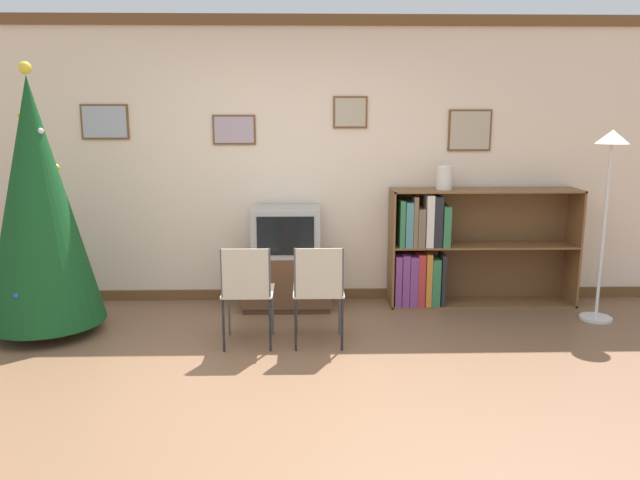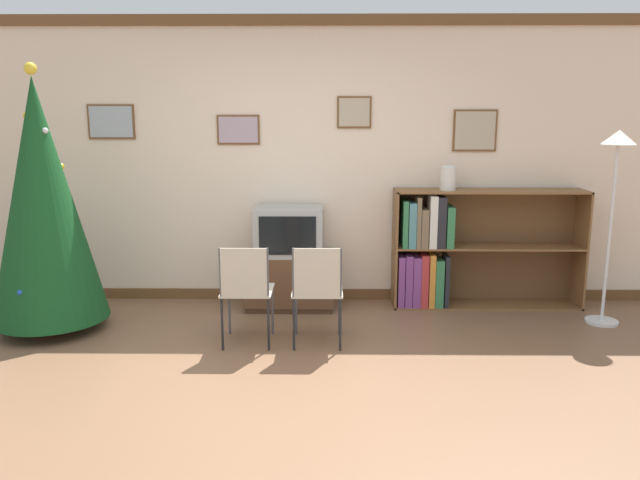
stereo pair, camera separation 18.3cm
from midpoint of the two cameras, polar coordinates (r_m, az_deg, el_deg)
ground_plane at (r=4.19m, az=-2.69°, el=-14.23°), size 24.00×24.00×0.00m
wall_back at (r=6.04m, az=-1.57°, el=7.13°), size 8.43×0.11×2.70m
christmas_tree at (r=5.59m, az=-23.18°, el=3.22°), size 0.94×0.94×2.21m
tv_console at (r=5.92m, az=-1.91°, el=-3.72°), size 0.83×0.48×0.51m
television at (r=5.81m, az=-1.95°, el=0.84°), size 0.62×0.47×0.45m
folding_chair_left at (r=4.91m, az=-5.72°, el=-4.46°), size 0.40×0.40×0.82m
folding_chair_right at (r=4.88m, az=0.82°, el=-4.50°), size 0.40×0.40×0.82m
bookshelf at (r=6.05m, az=12.70°, el=-0.93°), size 1.77×0.36×1.12m
vase at (r=5.92m, az=12.52°, el=5.58°), size 0.14×0.14×0.22m
standing_lamp at (r=5.87m, az=26.20°, el=5.21°), size 0.28×0.28×1.68m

